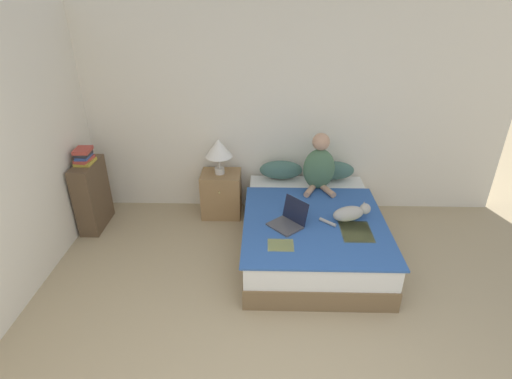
{
  "coord_description": "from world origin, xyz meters",
  "views": [
    {
      "loc": [
        -0.12,
        -1.27,
        2.67
      ],
      "look_at": [
        -0.21,
        2.29,
        0.83
      ],
      "focal_mm": 28.0,
      "sensor_mm": 36.0,
      "label": 1
    }
  ],
  "objects_px": {
    "pillow_far": "(332,170)",
    "book_stack_top": "(84,156)",
    "laptop_open": "(289,220)",
    "pillow_near": "(281,170)",
    "bed": "(311,232)",
    "bookshelf": "(92,195)",
    "cat_tabby": "(351,213)",
    "person_sitting": "(319,166)",
    "table_lamp": "(219,149)",
    "nightstand": "(221,194)"
  },
  "relations": [
    {
      "from": "pillow_far",
      "to": "book_stack_top",
      "type": "height_order",
      "value": "book_stack_top"
    },
    {
      "from": "pillow_far",
      "to": "laptop_open",
      "type": "xyz_separation_m",
      "value": [
        -0.6,
        -1.09,
        -0.06
      ]
    },
    {
      "from": "pillow_far",
      "to": "pillow_near",
      "type": "bearing_deg",
      "value": 180.0
    },
    {
      "from": "bed",
      "to": "bookshelf",
      "type": "relative_size",
      "value": 2.33
    },
    {
      "from": "cat_tabby",
      "to": "bed",
      "type": "bearing_deg",
      "value": 142.32
    },
    {
      "from": "cat_tabby",
      "to": "book_stack_top",
      "type": "xyz_separation_m",
      "value": [
        -2.96,
        0.59,
        0.36
      ]
    },
    {
      "from": "pillow_near",
      "to": "laptop_open",
      "type": "height_order",
      "value": "laptop_open"
    },
    {
      "from": "person_sitting",
      "to": "bookshelf",
      "type": "bearing_deg",
      "value": -177.31
    },
    {
      "from": "table_lamp",
      "to": "bookshelf",
      "type": "height_order",
      "value": "table_lamp"
    },
    {
      "from": "pillow_near",
      "to": "cat_tabby",
      "type": "distance_m",
      "value": 1.2
    },
    {
      "from": "pillow_near",
      "to": "table_lamp",
      "type": "distance_m",
      "value": 0.82
    },
    {
      "from": "nightstand",
      "to": "book_stack_top",
      "type": "xyz_separation_m",
      "value": [
        -1.52,
        -0.32,
        0.63
      ]
    },
    {
      "from": "bed",
      "to": "table_lamp",
      "type": "height_order",
      "value": "table_lamp"
    },
    {
      "from": "pillow_far",
      "to": "person_sitting",
      "type": "relative_size",
      "value": 0.77
    },
    {
      "from": "bed",
      "to": "pillow_far",
      "type": "distance_m",
      "value": 0.97
    },
    {
      "from": "bed",
      "to": "pillow_far",
      "type": "bearing_deg",
      "value": 69.2
    },
    {
      "from": "bed",
      "to": "table_lamp",
      "type": "distance_m",
      "value": 1.49
    },
    {
      "from": "bed",
      "to": "person_sitting",
      "type": "height_order",
      "value": "person_sitting"
    },
    {
      "from": "bed",
      "to": "pillow_near",
      "type": "height_order",
      "value": "pillow_near"
    },
    {
      "from": "pillow_near",
      "to": "pillow_far",
      "type": "distance_m",
      "value": 0.64
    },
    {
      "from": "nightstand",
      "to": "book_stack_top",
      "type": "bearing_deg",
      "value": -168.27
    },
    {
      "from": "person_sitting",
      "to": "cat_tabby",
      "type": "distance_m",
      "value": 0.79
    },
    {
      "from": "person_sitting",
      "to": "bookshelf",
      "type": "height_order",
      "value": "person_sitting"
    },
    {
      "from": "person_sitting",
      "to": "table_lamp",
      "type": "xyz_separation_m",
      "value": [
        -1.2,
        0.19,
        0.12
      ]
    },
    {
      "from": "cat_tabby",
      "to": "nightstand",
      "type": "height_order",
      "value": "cat_tabby"
    },
    {
      "from": "book_stack_top",
      "to": "table_lamp",
      "type": "bearing_deg",
      "value": 11.81
    },
    {
      "from": "book_stack_top",
      "to": "person_sitting",
      "type": "bearing_deg",
      "value": 2.69
    },
    {
      "from": "cat_tabby",
      "to": "laptop_open",
      "type": "xyz_separation_m",
      "value": [
        -0.65,
        -0.12,
        -0.03
      ]
    },
    {
      "from": "pillow_far",
      "to": "laptop_open",
      "type": "relative_size",
      "value": 1.24
    },
    {
      "from": "cat_tabby",
      "to": "bookshelf",
      "type": "relative_size",
      "value": 0.65
    },
    {
      "from": "bed",
      "to": "person_sitting",
      "type": "relative_size",
      "value": 2.81
    },
    {
      "from": "table_lamp",
      "to": "cat_tabby",
      "type": "bearing_deg",
      "value": -31.78
    },
    {
      "from": "pillow_near",
      "to": "person_sitting",
      "type": "bearing_deg",
      "value": -31.08
    },
    {
      "from": "laptop_open",
      "to": "book_stack_top",
      "type": "bearing_deg",
      "value": -149.44
    },
    {
      "from": "person_sitting",
      "to": "bookshelf",
      "type": "xyz_separation_m",
      "value": [
        -2.7,
        -0.13,
        -0.36
      ]
    },
    {
      "from": "pillow_near",
      "to": "book_stack_top",
      "type": "distance_m",
      "value": 2.33
    },
    {
      "from": "laptop_open",
      "to": "table_lamp",
      "type": "xyz_separation_m",
      "value": [
        -0.81,
        1.02,
        0.36
      ]
    },
    {
      "from": "laptop_open",
      "to": "cat_tabby",
      "type": "bearing_deg",
      "value": 57.79
    },
    {
      "from": "table_lamp",
      "to": "bookshelf",
      "type": "xyz_separation_m",
      "value": [
        -1.51,
        -0.32,
        -0.48
      ]
    },
    {
      "from": "laptop_open",
      "to": "nightstand",
      "type": "relative_size",
      "value": 0.75
    },
    {
      "from": "laptop_open",
      "to": "book_stack_top",
      "type": "relative_size",
      "value": 1.65
    },
    {
      "from": "pillow_near",
      "to": "pillow_far",
      "type": "bearing_deg",
      "value": 0.0
    },
    {
      "from": "bookshelf",
      "to": "book_stack_top",
      "type": "xyz_separation_m",
      "value": [
        0.0,
        -0.0,
        0.5
      ]
    },
    {
      "from": "pillow_far",
      "to": "bookshelf",
      "type": "relative_size",
      "value": 0.64
    },
    {
      "from": "person_sitting",
      "to": "laptop_open",
      "type": "distance_m",
      "value": 0.95
    },
    {
      "from": "book_stack_top",
      "to": "cat_tabby",
      "type": "bearing_deg",
      "value": -11.19
    },
    {
      "from": "nightstand",
      "to": "table_lamp",
      "type": "bearing_deg",
      "value": 177.47
    },
    {
      "from": "pillow_near",
      "to": "laptop_open",
      "type": "xyz_separation_m",
      "value": [
        0.05,
        -1.09,
        -0.06
      ]
    },
    {
      "from": "bed",
      "to": "table_lamp",
      "type": "bearing_deg",
      "value": 144.53
    },
    {
      "from": "person_sitting",
      "to": "nightstand",
      "type": "bearing_deg",
      "value": 171.0
    }
  ]
}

